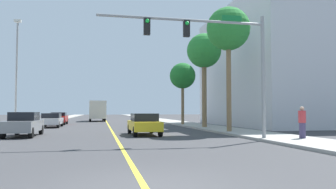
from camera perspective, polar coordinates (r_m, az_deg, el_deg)
name	(u,v)px	position (r m, az deg, el deg)	size (l,w,h in m)	color
ground	(106,122)	(48.85, -10.71, -4.70)	(192.00, 192.00, 0.00)	#38383A
sidewalk_left	(42,122)	(49.49, -21.12, -4.44)	(3.43, 168.00, 0.15)	#9E9B93
sidewalk_right	(166,121)	(49.82, -0.36, -4.62)	(3.43, 168.00, 0.15)	#9E9B93
lane_marking_center	(106,122)	(48.85, -10.71, -4.69)	(0.16, 144.00, 0.01)	yellow
building_right_near	(299,68)	(39.65, 21.88, 4.33)	(17.38, 18.87, 12.84)	silver
traffic_signal_mast	(217,47)	(17.33, 8.53, 8.16)	(8.87, 0.36, 6.52)	gray
street_lamp	(17,68)	(29.68, -24.96, 4.16)	(0.56, 0.28, 9.01)	gray
palm_near	(228,30)	(24.12, 10.48, 10.99)	(3.10, 3.10, 8.85)	brown
palm_mid	(204,52)	(29.82, 6.32, 7.37)	(3.10, 3.10, 8.43)	brown
palm_far	(183,76)	(35.42, 2.57, 3.18)	(2.80, 2.80, 6.65)	brown
car_gray	(24,124)	(22.22, -23.90, -4.75)	(1.73, 4.36, 1.51)	slate
car_silver	(51,120)	(33.57, -19.70, -4.19)	(1.87, 4.59, 1.36)	#BCBCC1
car_red	(59,118)	(39.85, -18.56, -3.93)	(1.81, 4.38, 1.41)	red
car_yellow	(144,124)	(21.59, -4.21, -5.10)	(1.84, 4.33, 1.42)	gold
delivery_truck	(97,111)	(51.34, -12.27, -2.76)	(2.67, 7.31, 3.08)	silver
pedestrian	(302,122)	(18.53, 22.42, -4.53)	(0.38, 0.38, 1.67)	#3F3859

